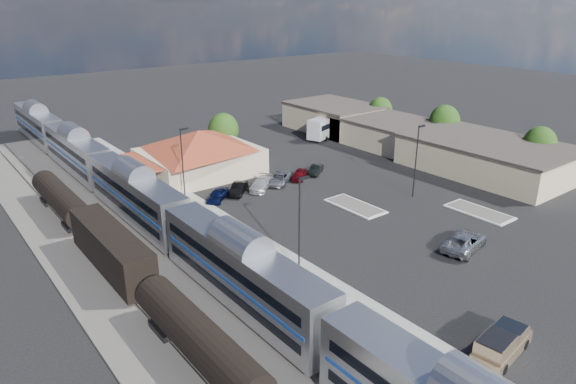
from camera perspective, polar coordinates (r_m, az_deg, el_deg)
ground at (r=57.21m, az=6.03°, el=-3.16°), size 280.00×280.00×0.00m
railbed at (r=53.26m, az=-17.01°, el=-5.83°), size 16.00×100.00×0.12m
platform at (r=54.95m, az=-7.50°, el=-4.16°), size 5.50×92.00×0.18m
passenger_train at (r=57.84m, az=-16.55°, el=-0.59°), size 3.00×104.00×5.55m
freight_cars at (r=48.67m, az=-19.01°, el=-6.22°), size 2.80×46.00×4.00m
station_depot at (r=72.10m, az=-9.85°, el=4.37°), size 18.35×12.24×6.20m
buildings_east at (r=85.32m, az=13.22°, el=6.07°), size 14.40×51.40×4.80m
traffic_island_south at (r=61.08m, az=7.47°, el=-1.53°), size 3.30×7.50×0.21m
traffic_island_north at (r=62.87m, az=20.47°, el=-2.06°), size 3.30×7.50×0.21m
lamp_plat_s at (r=44.30m, az=1.37°, el=-2.84°), size 1.08×0.25×9.00m
lamp_plat_n at (r=61.89m, az=-11.59°, el=3.66°), size 1.08×0.25×9.00m
lamp_lot at (r=63.93m, az=14.13°, el=4.00°), size 1.08×0.25×9.00m
tree_east_a at (r=80.43m, az=26.16°, el=4.80°), size 4.56×4.56×6.42m
tree_east_b at (r=88.22m, az=16.98°, el=7.50°), size 4.94×4.94×6.96m
tree_east_c at (r=96.86m, az=10.21°, el=8.91°), size 4.41×4.41×6.21m
tree_depot at (r=80.49m, az=-7.18°, el=6.88°), size 4.71×4.71×6.63m
pickup_truck at (r=39.43m, az=22.73°, el=-15.25°), size 5.85×2.81×1.94m
suv at (r=53.07m, az=19.02°, el=-5.21°), size 6.65×4.15×1.71m
coach_bus at (r=92.07m, az=4.68°, el=7.56°), size 12.04×6.47×3.81m
person_a at (r=49.13m, az=-4.05°, el=-5.88°), size 0.56×0.73×1.81m
person_b at (r=44.42m, az=-0.55°, el=-8.87°), size 0.98×1.09×1.85m
parked_car_a at (r=62.76m, az=-7.84°, el=-0.32°), size 4.37×3.99×1.44m
parked_car_b at (r=64.53m, az=-5.53°, el=0.38°), size 4.24×4.10×1.44m
parked_car_c at (r=65.94m, az=-3.05°, el=0.91°), size 5.15×4.81×1.46m
parked_car_d at (r=67.94m, az=-0.98°, el=1.51°), size 5.40×4.94×1.40m
parked_car_e at (r=69.58m, az=1.28°, el=1.95°), size 4.08×3.67×1.34m
parked_car_f at (r=71.76m, az=3.12°, el=2.49°), size 3.93×3.34×1.27m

